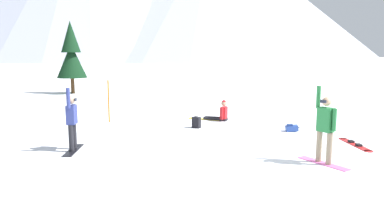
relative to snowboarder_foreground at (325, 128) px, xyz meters
The scene contains 9 objects.
ground_plane 2.68m from the snowboarder_foreground, 157.11° to the left, with size 800.00×800.00×0.00m, color white.
snowboarder_foreground is the anchor object (origin of this frame).
snowboarder_midground 7.28m from the snowboarder_foreground, 143.51° to the left, with size 0.83×1.47×1.95m.
snowboarder_background 6.91m from the snowboarder_foreground, 83.61° to the left, with size 1.46×1.54×0.92m.
loose_snowboard_near_right 2.88m from the snowboarder_foreground, 23.51° to the left, with size 0.95×1.85×0.09m.
backpack_blue 4.24m from the snowboarder_foreground, 60.35° to the left, with size 0.56×0.51×0.29m.
backpack_black 5.92m from the snowboarder_foreground, 98.92° to the left, with size 0.36×0.38×0.47m.
trail_marker_pole 9.38m from the snowboarder_foreground, 113.66° to the left, with size 0.06×0.06×1.82m, color orange.
pine_tree_twin 21.92m from the snowboarder_foreground, 99.27° to the left, with size 2.20×2.20×5.40m.
Camera 1 is at (-4.96, -7.88, 2.89)m, focal length 33.84 mm.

